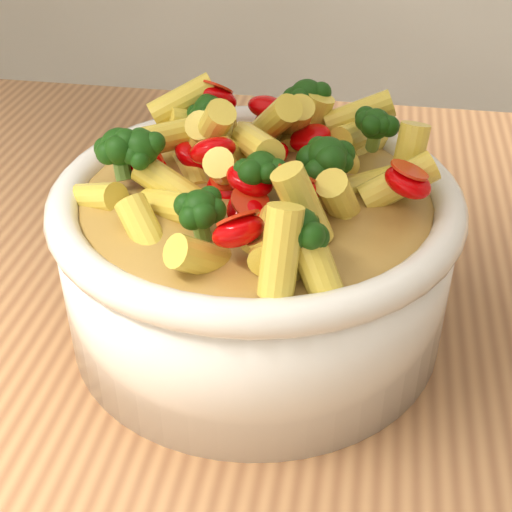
# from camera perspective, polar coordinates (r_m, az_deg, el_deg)

# --- Properties ---
(table) EXTENTS (1.20, 0.80, 0.90)m
(table) POSITION_cam_1_polar(r_m,az_deg,el_deg) (0.57, -1.27, -12.96)
(table) COLOR #AF794B
(table) RESTS_ON ground
(serving_bowl) EXTENTS (0.26, 0.26, 0.11)m
(serving_bowl) POSITION_cam_1_polar(r_m,az_deg,el_deg) (0.46, -0.00, 0.14)
(serving_bowl) COLOR white
(serving_bowl) RESTS_ON table
(pasta_salad) EXTENTS (0.20, 0.20, 0.05)m
(pasta_salad) POSITION_cam_1_polar(r_m,az_deg,el_deg) (0.43, -0.00, 7.67)
(pasta_salad) COLOR #FFDD50
(pasta_salad) RESTS_ON serving_bowl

